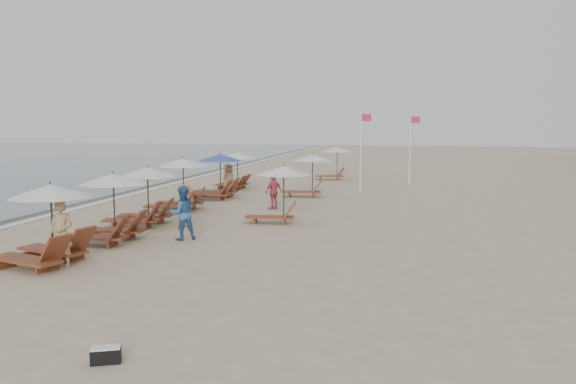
% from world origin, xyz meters
% --- Properties ---
extents(ground, '(160.00, 160.00, 0.00)m').
position_xyz_m(ground, '(0.00, 0.00, 0.00)').
color(ground, tan).
rests_on(ground, ground).
extents(wet_sand_band, '(3.20, 140.00, 0.01)m').
position_xyz_m(wet_sand_band, '(-12.50, 10.00, 0.00)').
color(wet_sand_band, '#6B5E4C').
rests_on(wet_sand_band, ground).
extents(foam_line, '(0.50, 140.00, 0.02)m').
position_xyz_m(foam_line, '(-11.20, 10.00, 0.01)').
color(foam_line, white).
rests_on(foam_line, ground).
extents(lounger_station_0, '(2.80, 2.63, 2.25)m').
position_xyz_m(lounger_station_0, '(-6.11, -2.68, 1.04)').
color(lounger_station_0, brown).
rests_on(lounger_station_0, ground).
extents(lounger_station_1, '(2.77, 2.26, 2.28)m').
position_xyz_m(lounger_station_1, '(-5.99, 0.54, 1.04)').
color(lounger_station_1, brown).
rests_on(lounger_station_1, ground).
extents(lounger_station_2, '(2.74, 2.29, 2.22)m').
position_xyz_m(lounger_station_2, '(-6.32, 3.81, 1.06)').
color(lounger_station_2, brown).
rests_on(lounger_station_2, ground).
extents(lounger_station_3, '(2.78, 2.40, 2.33)m').
position_xyz_m(lounger_station_3, '(-6.41, 7.53, 1.08)').
color(lounger_station_3, brown).
rests_on(lounger_station_3, ground).
extents(lounger_station_4, '(2.78, 2.31, 2.29)m').
position_xyz_m(lounger_station_4, '(-6.19, 11.91, 1.06)').
color(lounger_station_4, brown).
rests_on(lounger_station_4, ground).
extents(lounger_station_5, '(2.53, 2.39, 2.14)m').
position_xyz_m(lounger_station_5, '(-6.55, 16.44, 1.21)').
color(lounger_station_5, brown).
rests_on(lounger_station_5, ground).
extents(inland_station_0, '(2.64, 2.24, 2.22)m').
position_xyz_m(inland_station_0, '(-1.36, 5.44, 1.41)').
color(inland_station_0, brown).
rests_on(inland_station_0, ground).
extents(inland_station_1, '(2.77, 2.24, 2.22)m').
position_xyz_m(inland_station_1, '(-1.70, 13.67, 1.33)').
color(inland_station_1, brown).
rests_on(inland_station_1, ground).
extents(inland_station_2, '(2.69, 2.24, 2.22)m').
position_xyz_m(inland_station_2, '(-1.59, 23.04, 1.39)').
color(inland_station_2, brown).
rests_on(inland_station_2, ground).
extents(beachgoer_near, '(0.72, 0.52, 1.84)m').
position_xyz_m(beachgoer_near, '(-5.53, -2.70, 0.92)').
color(beachgoer_near, tan).
rests_on(beachgoer_near, ground).
extents(beachgoer_mid_a, '(1.12, 1.08, 1.82)m').
position_xyz_m(beachgoer_mid_a, '(-3.73, 1.48, 0.91)').
color(beachgoer_mid_a, '#2E558C').
rests_on(beachgoer_mid_a, ground).
extents(beachgoer_mid_b, '(1.00, 1.20, 1.62)m').
position_xyz_m(beachgoer_mid_b, '(-4.54, 3.74, 0.81)').
color(beachgoer_mid_b, '#8A5746').
rests_on(beachgoer_mid_b, ground).
extents(beachgoer_far_a, '(0.83, 0.99, 1.59)m').
position_xyz_m(beachgoer_far_a, '(-2.38, 8.94, 0.80)').
color(beachgoer_far_a, '#C24D5A').
rests_on(beachgoer_far_a, ground).
extents(beachgoer_far_b, '(0.86, 0.99, 1.71)m').
position_xyz_m(beachgoer_far_b, '(-5.92, 13.31, 0.85)').
color(beachgoer_far_b, tan).
rests_on(beachgoer_far_b, ground).
extents(duffel_bag, '(0.55, 0.42, 0.27)m').
position_xyz_m(duffel_bag, '(-1.04, -8.45, 0.14)').
color(duffel_bag, black).
rests_on(duffel_bag, ground).
extents(flag_pole_near, '(0.59, 0.08, 4.54)m').
position_xyz_m(flag_pole_near, '(0.87, 16.25, 2.52)').
color(flag_pole_near, silver).
rests_on(flag_pole_near, ground).
extents(flag_pole_far, '(0.60, 0.08, 4.43)m').
position_xyz_m(flag_pole_far, '(3.50, 20.29, 2.46)').
color(flag_pole_far, silver).
rests_on(flag_pole_far, ground).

